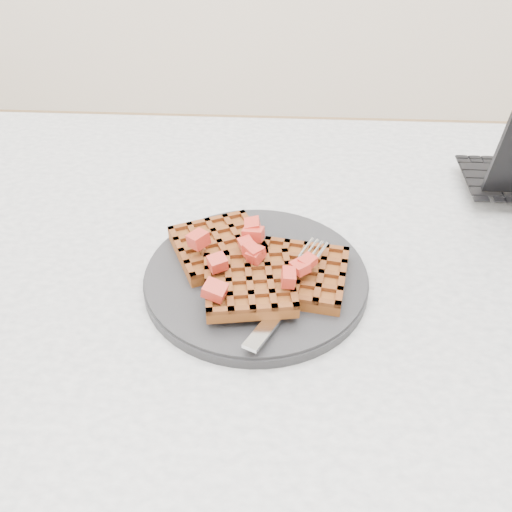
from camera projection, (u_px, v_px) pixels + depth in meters
name	position (u px, v px, depth m)	size (l,w,h in m)	color
table	(305.00, 333.00, 0.75)	(1.20, 0.80, 0.75)	silver
plate	(256.00, 278.00, 0.65)	(0.26, 0.26, 0.02)	black
waffles	(256.00, 267.00, 0.64)	(0.22, 0.19, 0.03)	brown
strawberry_pile	(256.00, 246.00, 0.63)	(0.15, 0.15, 0.02)	maroon
fork	(292.00, 292.00, 0.61)	(0.02, 0.18, 0.02)	silver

